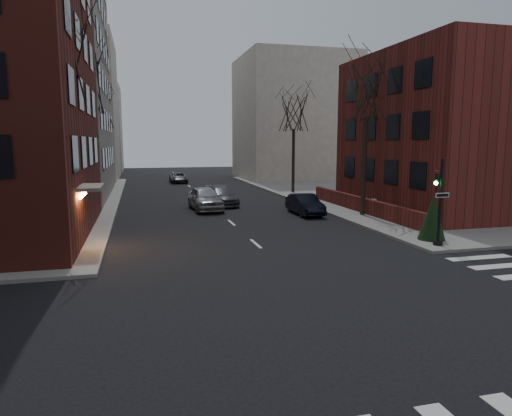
{
  "coord_description": "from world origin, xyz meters",
  "views": [
    {
      "loc": [
        -5.39,
        -9.01,
        4.93
      ],
      "look_at": [
        -0.4,
        10.4,
        2.0
      ],
      "focal_mm": 32.0,
      "sensor_mm": 36.0,
      "label": 1
    }
  ],
  "objects_px": {
    "tree_left_c": "(101,110)",
    "tree_right_a": "(366,92)",
    "tree_right_b": "(294,113)",
    "parked_sedan": "(305,204)",
    "car_lane_far": "(178,178)",
    "car_lane_gray": "(222,196)",
    "streetlamp_near": "(93,152)",
    "streetlamp_far": "(111,148)",
    "traffic_signal": "(439,208)",
    "sandwich_board": "(374,205)",
    "evergreen_shrub": "(432,218)",
    "car_lane_silver": "(205,198)",
    "tree_left_b": "(86,84)",
    "tree_left_a": "(57,63)"
  },
  "relations": [
    {
      "from": "sandwich_board",
      "to": "tree_left_b",
      "type": "bearing_deg",
      "value": 169.62
    },
    {
      "from": "tree_left_a",
      "to": "tree_right_a",
      "type": "bearing_deg",
      "value": 12.8
    },
    {
      "from": "tree_left_c",
      "to": "car_lane_gray",
      "type": "bearing_deg",
      "value": -55.8
    },
    {
      "from": "streetlamp_far",
      "to": "car_lane_far",
      "type": "height_order",
      "value": "streetlamp_far"
    },
    {
      "from": "tree_left_a",
      "to": "tree_left_c",
      "type": "relative_size",
      "value": 1.06
    },
    {
      "from": "tree_left_c",
      "to": "streetlamp_far",
      "type": "distance_m",
      "value": 4.33
    },
    {
      "from": "traffic_signal",
      "to": "evergreen_shrub",
      "type": "relative_size",
      "value": 1.83
    },
    {
      "from": "tree_left_a",
      "to": "tree_left_b",
      "type": "height_order",
      "value": "tree_left_b"
    },
    {
      "from": "tree_left_c",
      "to": "sandwich_board",
      "type": "relative_size",
      "value": 10.61
    },
    {
      "from": "streetlamp_near",
      "to": "parked_sedan",
      "type": "relative_size",
      "value": 1.49
    },
    {
      "from": "parked_sedan",
      "to": "evergreen_shrub",
      "type": "bearing_deg",
      "value": -73.29
    },
    {
      "from": "car_lane_silver",
      "to": "sandwich_board",
      "type": "xyz_separation_m",
      "value": [
        10.86,
        -4.87,
        -0.24
      ]
    },
    {
      "from": "tree_left_c",
      "to": "streetlamp_near",
      "type": "height_order",
      "value": "tree_left_c"
    },
    {
      "from": "streetlamp_near",
      "to": "car_lane_silver",
      "type": "distance_m",
      "value": 8.31
    },
    {
      "from": "car_lane_gray",
      "to": "parked_sedan",
      "type": "bearing_deg",
      "value": -54.66
    },
    {
      "from": "tree_right_a",
      "to": "car_lane_silver",
      "type": "distance_m",
      "value": 13.26
    },
    {
      "from": "tree_right_a",
      "to": "parked_sedan",
      "type": "bearing_deg",
      "value": 150.68
    },
    {
      "from": "tree_left_b",
      "to": "parked_sedan",
      "type": "height_order",
      "value": "tree_left_b"
    },
    {
      "from": "streetlamp_far",
      "to": "sandwich_board",
      "type": "xyz_separation_m",
      "value": [
        18.26,
        -23.21,
        -3.63
      ]
    },
    {
      "from": "car_lane_silver",
      "to": "tree_right_b",
      "type": "bearing_deg",
      "value": 37.6
    },
    {
      "from": "tree_right_b",
      "to": "car_lane_far",
      "type": "distance_m",
      "value": 18.64
    },
    {
      "from": "streetlamp_near",
      "to": "parked_sedan",
      "type": "height_order",
      "value": "streetlamp_near"
    },
    {
      "from": "parked_sedan",
      "to": "car_lane_silver",
      "type": "relative_size",
      "value": 0.85
    },
    {
      "from": "tree_right_b",
      "to": "traffic_signal",
      "type": "bearing_deg",
      "value": -92.15
    },
    {
      "from": "car_lane_gray",
      "to": "tree_left_b",
      "type": "bearing_deg",
      "value": 176.73
    },
    {
      "from": "traffic_signal",
      "to": "tree_left_b",
      "type": "distance_m",
      "value": 24.87
    },
    {
      "from": "tree_left_a",
      "to": "tree_right_b",
      "type": "xyz_separation_m",
      "value": [
        17.6,
        18.0,
        -0.88
      ]
    },
    {
      "from": "traffic_signal",
      "to": "tree_right_a",
      "type": "bearing_deg",
      "value": 84.53
    },
    {
      "from": "tree_left_c",
      "to": "car_lane_far",
      "type": "distance_m",
      "value": 12.63
    },
    {
      "from": "tree_right_b",
      "to": "evergreen_shrub",
      "type": "relative_size",
      "value": 4.2
    },
    {
      "from": "streetlamp_far",
      "to": "sandwich_board",
      "type": "relative_size",
      "value": 6.85
    },
    {
      "from": "evergreen_shrub",
      "to": "streetlamp_near",
      "type": "bearing_deg",
      "value": 144.53
    },
    {
      "from": "tree_left_a",
      "to": "parked_sedan",
      "type": "relative_size",
      "value": 2.43
    },
    {
      "from": "car_lane_gray",
      "to": "evergreen_shrub",
      "type": "height_order",
      "value": "evergreen_shrub"
    },
    {
      "from": "parked_sedan",
      "to": "traffic_signal",
      "type": "bearing_deg",
      "value": -77.54
    },
    {
      "from": "streetlamp_near",
      "to": "streetlamp_far",
      "type": "xyz_separation_m",
      "value": [
        0.0,
        20.0,
        0.0
      ]
    },
    {
      "from": "tree_left_a",
      "to": "car_lane_silver",
      "type": "xyz_separation_m",
      "value": [
        8.0,
        9.66,
        -7.62
      ]
    },
    {
      "from": "tree_left_c",
      "to": "tree_right_a",
      "type": "height_order",
      "value": "same"
    },
    {
      "from": "tree_left_c",
      "to": "car_lane_gray",
      "type": "xyz_separation_m",
      "value": [
        9.6,
        -14.13,
        -7.32
      ]
    },
    {
      "from": "traffic_signal",
      "to": "streetlamp_near",
      "type": "relative_size",
      "value": 0.64
    },
    {
      "from": "car_lane_gray",
      "to": "tree_right_b",
      "type": "bearing_deg",
      "value": 34.92
    },
    {
      "from": "tree_left_c",
      "to": "evergreen_shrub",
      "type": "height_order",
      "value": "tree_left_c"
    },
    {
      "from": "tree_right_a",
      "to": "tree_right_b",
      "type": "xyz_separation_m",
      "value": [
        0.0,
        14.0,
        -0.44
      ]
    },
    {
      "from": "tree_right_b",
      "to": "parked_sedan",
      "type": "height_order",
      "value": "tree_right_b"
    },
    {
      "from": "streetlamp_far",
      "to": "sandwich_board",
      "type": "height_order",
      "value": "streetlamp_far"
    },
    {
      "from": "car_lane_far",
      "to": "tree_right_b",
      "type": "bearing_deg",
      "value": -55.62
    },
    {
      "from": "tree_right_b",
      "to": "tree_right_a",
      "type": "bearing_deg",
      "value": -90.0
    },
    {
      "from": "traffic_signal",
      "to": "tree_right_b",
      "type": "height_order",
      "value": "tree_right_b"
    },
    {
      "from": "tree_right_a",
      "to": "evergreen_shrub",
      "type": "distance_m",
      "value": 10.39
    },
    {
      "from": "tree_left_a",
      "to": "evergreen_shrub",
      "type": "bearing_deg",
      "value": -12.63
    }
  ]
}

